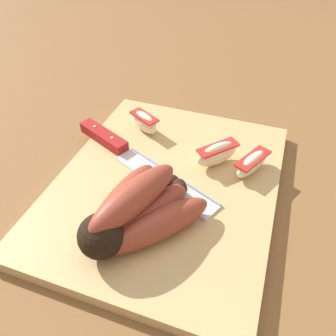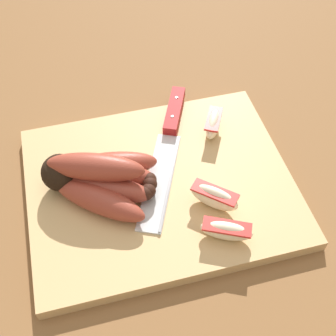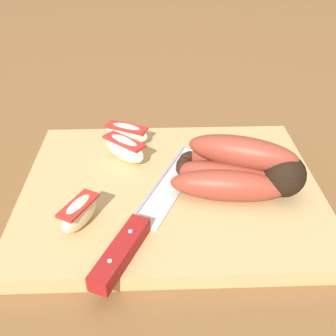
{
  "view_description": "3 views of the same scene",
  "coord_description": "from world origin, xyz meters",
  "px_view_note": "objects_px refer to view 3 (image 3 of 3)",
  "views": [
    {
      "loc": [
        0.35,
        0.14,
        0.36
      ],
      "look_at": [
        0.03,
        0.02,
        0.06
      ],
      "focal_mm": 35.78,
      "sensor_mm": 36.0,
      "label": 1
    },
    {
      "loc": [
        0.11,
        0.41,
        0.55
      ],
      "look_at": [
        0.0,
        0.01,
        0.04
      ],
      "focal_mm": 48.88,
      "sensor_mm": 36.0,
      "label": 2
    },
    {
      "loc": [
        -0.0,
        -0.41,
        0.33
      ],
      "look_at": [
        0.01,
        0.01,
        0.05
      ],
      "focal_mm": 43.35,
      "sensor_mm": 36.0,
      "label": 3
    }
  ],
  "objects_px": {
    "chefs_knife": "(142,225)",
    "apple_wedge_near": "(128,133)",
    "banana_bunch": "(241,169)",
    "apple_wedge_middle": "(126,148)",
    "apple_wedge_far": "(81,213)"
  },
  "relations": [
    {
      "from": "banana_bunch",
      "to": "apple_wedge_middle",
      "type": "xyz_separation_m",
      "value": [
        -0.15,
        0.07,
        -0.01
      ]
    },
    {
      "from": "banana_bunch",
      "to": "apple_wedge_middle",
      "type": "bearing_deg",
      "value": 155.74
    },
    {
      "from": "apple_wedge_middle",
      "to": "apple_wedge_far",
      "type": "xyz_separation_m",
      "value": [
        -0.04,
        -0.14,
        -0.0
      ]
    },
    {
      "from": "apple_wedge_far",
      "to": "chefs_knife",
      "type": "bearing_deg",
      "value": -7.17
    },
    {
      "from": "chefs_knife",
      "to": "apple_wedge_near",
      "type": "distance_m",
      "value": 0.2
    },
    {
      "from": "chefs_knife",
      "to": "apple_wedge_middle",
      "type": "height_order",
      "value": "apple_wedge_middle"
    },
    {
      "from": "apple_wedge_near",
      "to": "apple_wedge_middle",
      "type": "xyz_separation_m",
      "value": [
        -0.0,
        -0.05,
        0.0
      ]
    },
    {
      "from": "chefs_knife",
      "to": "apple_wedge_far",
      "type": "xyz_separation_m",
      "value": [
        -0.07,
        0.01,
        0.01
      ]
    },
    {
      "from": "chefs_knife",
      "to": "apple_wedge_far",
      "type": "relative_size",
      "value": 4.4
    },
    {
      "from": "banana_bunch",
      "to": "chefs_knife",
      "type": "bearing_deg",
      "value": -148.14
    },
    {
      "from": "banana_bunch",
      "to": "apple_wedge_near",
      "type": "relative_size",
      "value": 2.35
    },
    {
      "from": "chefs_knife",
      "to": "apple_wedge_near",
      "type": "height_order",
      "value": "apple_wedge_near"
    },
    {
      "from": "apple_wedge_far",
      "to": "apple_wedge_near",
      "type": "bearing_deg",
      "value": 76.98
    },
    {
      "from": "banana_bunch",
      "to": "chefs_knife",
      "type": "xyz_separation_m",
      "value": [
        -0.12,
        -0.08,
        -0.02
      ]
    },
    {
      "from": "chefs_knife",
      "to": "apple_wedge_near",
      "type": "relative_size",
      "value": 3.74
    }
  ]
}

